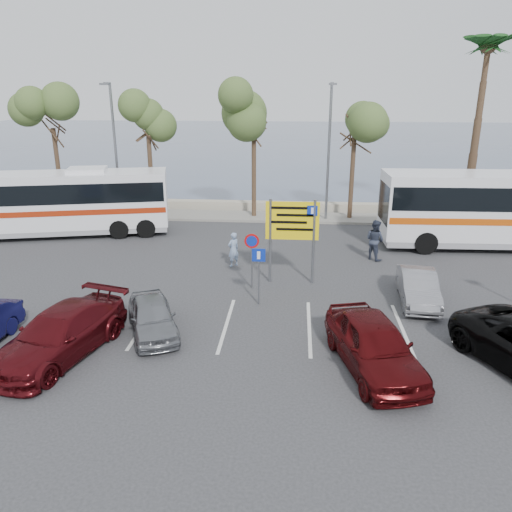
# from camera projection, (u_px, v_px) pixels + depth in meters

# --- Properties ---
(ground) EXTENTS (120.00, 120.00, 0.00)m
(ground) POSITION_uv_depth(u_px,v_px,m) (262.00, 313.00, 18.38)
(ground) COLOR #2E2E30
(ground) RESTS_ON ground
(kerb_strip) EXTENTS (44.00, 2.40, 0.15)m
(kerb_strip) POSITION_uv_depth(u_px,v_px,m) (278.00, 217.00, 31.56)
(kerb_strip) COLOR gray
(kerb_strip) RESTS_ON ground
(seawall) EXTENTS (48.00, 0.80, 0.60)m
(seawall) POSITION_uv_depth(u_px,v_px,m) (279.00, 206.00, 33.38)
(seawall) COLOR #AAA088
(seawall) RESTS_ON ground
(sea) EXTENTS (140.00, 140.00, 0.00)m
(sea) POSITION_uv_depth(u_px,v_px,m) (290.00, 142.00, 74.97)
(sea) COLOR #415069
(sea) RESTS_ON ground
(tree_far_left) EXTENTS (3.20, 3.20, 7.60)m
(tree_far_left) POSITION_uv_depth(u_px,v_px,m) (51.00, 114.00, 30.61)
(tree_far_left) COLOR #382619
(tree_far_left) RESTS_ON kerb_strip
(tree_left) EXTENTS (3.20, 3.20, 7.20)m
(tree_left) POSITION_uv_depth(u_px,v_px,m) (147.00, 120.00, 30.26)
(tree_left) COLOR #382619
(tree_left) RESTS_ON kerb_strip
(tree_mid) EXTENTS (3.20, 3.20, 8.00)m
(tree_mid) POSITION_uv_depth(u_px,v_px,m) (254.00, 109.00, 29.55)
(tree_mid) COLOR #382619
(tree_mid) RESTS_ON kerb_strip
(tree_right) EXTENTS (3.20, 3.20, 7.40)m
(tree_right) POSITION_uv_depth(u_px,v_px,m) (356.00, 118.00, 29.25)
(tree_right) COLOR #382619
(tree_right) RESTS_ON kerb_strip
(palm_tree) EXTENTS (4.80, 4.80, 11.20)m
(palm_tree) POSITION_uv_depth(u_px,v_px,m) (488.00, 49.00, 27.52)
(palm_tree) COLOR #382619
(palm_tree) RESTS_ON kerb_strip
(street_lamp_left) EXTENTS (0.45, 1.15, 8.01)m
(street_lamp_left) POSITION_uv_depth(u_px,v_px,m) (115.00, 144.00, 30.41)
(street_lamp_left) COLOR slate
(street_lamp_left) RESTS_ON kerb_strip
(street_lamp_right) EXTENTS (0.45, 1.15, 8.01)m
(street_lamp_right) POSITION_uv_depth(u_px,v_px,m) (329.00, 146.00, 29.42)
(street_lamp_right) COLOR slate
(street_lamp_right) RESTS_ON kerb_strip
(direction_sign) EXTENTS (2.20, 0.12, 3.60)m
(direction_sign) POSITION_uv_depth(u_px,v_px,m) (292.00, 227.00, 20.53)
(direction_sign) COLOR slate
(direction_sign) RESTS_ON ground
(sign_no_stop) EXTENTS (0.60, 0.08, 2.35)m
(sign_no_stop) POSITION_uv_depth(u_px,v_px,m) (252.00, 252.00, 20.17)
(sign_no_stop) COLOR slate
(sign_no_stop) RESTS_ON ground
(sign_parking) EXTENTS (0.50, 0.07, 2.25)m
(sign_parking) POSITION_uv_depth(u_px,v_px,m) (259.00, 268.00, 18.67)
(sign_parking) COLOR slate
(sign_parking) RESTS_ON ground
(lane_markings) EXTENTS (12.02, 4.20, 0.01)m
(lane_markings) POSITION_uv_depth(u_px,v_px,m) (228.00, 324.00, 17.52)
(lane_markings) COLOR silver
(lane_markings) RESTS_ON ground
(coach_bus_left) EXTENTS (12.26, 5.23, 3.74)m
(coach_bus_left) POSITION_uv_depth(u_px,v_px,m) (57.00, 205.00, 27.45)
(coach_bus_left) COLOR white
(coach_bus_left) RESTS_ON ground
(car_silver_a) EXTENTS (2.72, 3.88, 1.23)m
(car_silver_a) POSITION_uv_depth(u_px,v_px,m) (152.00, 316.00, 16.74)
(car_silver_a) COLOR gray
(car_silver_a) RESTS_ON ground
(car_maroon) EXTENTS (3.32, 5.38, 1.46)m
(car_maroon) POSITION_uv_depth(u_px,v_px,m) (60.00, 334.00, 15.30)
(car_maroon) COLOR #4D0C11
(car_maroon) RESTS_ON ground
(car_red) EXTENTS (2.95, 4.94, 1.58)m
(car_red) POSITION_uv_depth(u_px,v_px,m) (374.00, 344.00, 14.56)
(car_red) COLOR #480A0C
(car_red) RESTS_ON ground
(car_silver_b) EXTENTS (1.59, 3.82, 1.23)m
(car_silver_b) POSITION_uv_depth(u_px,v_px,m) (418.00, 287.00, 19.15)
(car_silver_b) COLOR gray
(car_silver_b) RESTS_ON ground
(pedestrian_near) EXTENTS (0.69, 0.68, 1.62)m
(pedestrian_near) POSITION_uv_depth(u_px,v_px,m) (233.00, 249.00, 22.96)
(pedestrian_near) COLOR #7E95B8
(pedestrian_near) RESTS_ON ground
(pedestrian_far) EXTENTS (1.18, 1.20, 1.95)m
(pedestrian_far) POSITION_uv_depth(u_px,v_px,m) (375.00, 240.00, 23.82)
(pedestrian_far) COLOR #303749
(pedestrian_far) RESTS_ON ground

